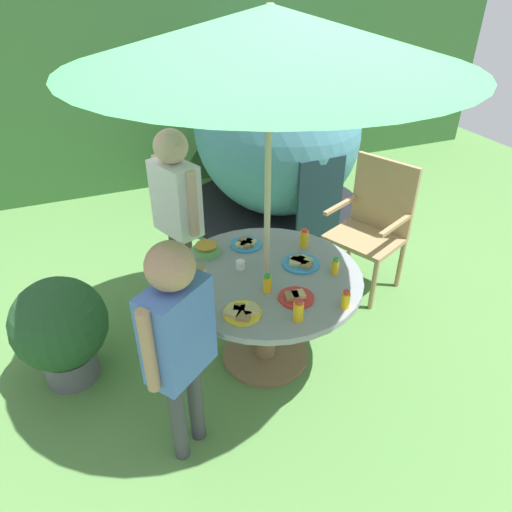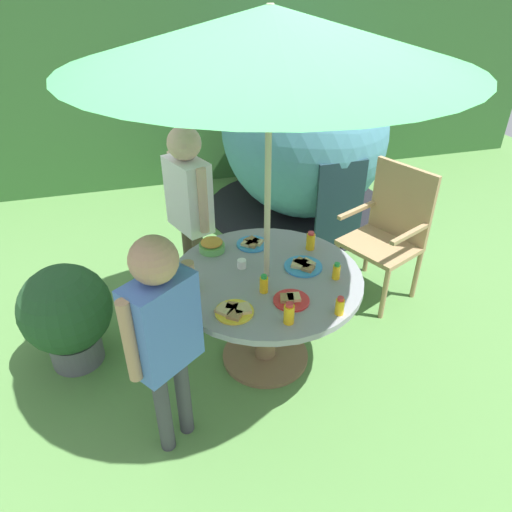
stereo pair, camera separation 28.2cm
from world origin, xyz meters
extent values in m
cube|color=#548442|center=(0.00, 0.00, -0.01)|extent=(10.00, 10.00, 0.02)
cube|color=#33602D|center=(0.00, 3.49, 1.01)|extent=(9.00, 0.70, 2.03)
cylinder|color=brown|center=(0.00, 0.00, 0.01)|extent=(0.59, 0.59, 0.03)
cylinder|color=brown|center=(0.00, 0.00, 0.33)|extent=(0.14, 0.14, 0.65)
cylinder|color=gray|center=(0.00, 0.00, 0.67)|extent=(1.19, 1.19, 0.04)
cylinder|color=#B7AD8C|center=(0.00, 0.00, 1.09)|extent=(0.04, 0.04, 2.17)
cone|color=#388C4C|center=(0.00, 0.00, 2.04)|extent=(2.01, 2.01, 0.27)
cylinder|color=tan|center=(0.78, 0.62, 0.22)|extent=(0.04, 0.04, 0.43)
cylinder|color=tan|center=(0.98, 0.17, 0.22)|extent=(0.04, 0.04, 0.43)
cylinder|color=tan|center=(1.15, 0.79, 0.22)|extent=(0.04, 0.04, 0.43)
cylinder|color=tan|center=(1.35, 0.34, 0.22)|extent=(0.04, 0.04, 0.43)
cube|color=tan|center=(1.06, 0.48, 0.45)|extent=(0.63, 0.67, 0.04)
cube|color=tan|center=(1.25, 0.57, 0.76)|extent=(0.25, 0.50, 0.59)
cube|color=tan|center=(0.96, 0.70, 0.67)|extent=(0.43, 0.22, 0.03)
cube|color=tan|center=(1.16, 0.26, 0.67)|extent=(0.43, 0.22, 0.03)
ellipsoid|color=teal|center=(1.00, 2.12, 0.88)|extent=(1.67, 2.01, 1.77)
cylinder|color=black|center=(1.00, 2.12, 0.01)|extent=(2.06, 2.06, 0.01)
cube|color=#1A313A|center=(1.03, 1.16, 0.49)|extent=(0.45, 0.04, 0.80)
cylinder|color=#595960|center=(-1.25, 0.32, 0.10)|extent=(0.34, 0.34, 0.20)
sphere|color=#234C28|center=(-1.25, 0.32, 0.44)|extent=(0.59, 0.59, 0.59)
cylinder|color=brown|center=(-0.37, 0.92, 0.31)|extent=(0.09, 0.09, 0.63)
cylinder|color=brown|center=(-0.31, 0.78, 0.31)|extent=(0.09, 0.09, 0.63)
cube|color=white|center=(-0.34, 0.85, 0.89)|extent=(0.32, 0.41, 0.53)
cylinder|color=#D8B293|center=(-0.42, 1.03, 0.92)|extent=(0.07, 0.07, 0.48)
cylinder|color=#D8B293|center=(-0.27, 0.66, 0.92)|extent=(0.07, 0.07, 0.48)
sphere|color=#D8B293|center=(-0.34, 0.85, 1.28)|extent=(0.24, 0.24, 0.24)
cylinder|color=#3F3F47|center=(-0.73, -0.53, 0.30)|extent=(0.08, 0.08, 0.60)
cylinder|color=#3F3F47|center=(-0.61, -0.44, 0.30)|extent=(0.08, 0.08, 0.60)
cube|color=#4C72C6|center=(-0.67, -0.49, 0.85)|extent=(0.39, 0.36, 0.51)
cylinder|color=tan|center=(-0.83, -0.60, 0.88)|extent=(0.06, 0.06, 0.46)
cylinder|color=tan|center=(-0.51, -0.37, 0.88)|extent=(0.06, 0.06, 0.46)
sphere|color=tan|center=(-0.67, -0.49, 1.22)|extent=(0.23, 0.23, 0.23)
cylinder|color=#66B259|center=(-0.27, 0.37, 0.71)|extent=(0.17, 0.17, 0.05)
ellipsoid|color=gold|center=(-0.27, 0.37, 0.75)|extent=(0.15, 0.15, 0.04)
cylinder|color=#338CD8|center=(0.01, 0.37, 0.70)|extent=(0.21, 0.21, 0.01)
cube|color=tan|center=(0.04, 0.36, 0.71)|extent=(0.10, 0.10, 0.02)
cube|color=#9E7547|center=(0.01, 0.39, 0.71)|extent=(0.11, 0.11, 0.02)
cube|color=tan|center=(-0.03, 0.36, 0.71)|extent=(0.09, 0.09, 0.02)
cube|color=#9E7547|center=(0.00, 0.35, 0.71)|extent=(0.10, 0.10, 0.02)
cylinder|color=#338CD8|center=(0.25, 0.02, 0.70)|extent=(0.24, 0.24, 0.01)
cube|color=tan|center=(0.27, 0.03, 0.71)|extent=(0.12, 0.12, 0.02)
cube|color=#9E7547|center=(0.24, 0.05, 0.71)|extent=(0.10, 0.10, 0.02)
cube|color=tan|center=(0.22, 0.03, 0.71)|extent=(0.12, 0.12, 0.02)
cube|color=#9E7547|center=(0.26, -0.03, 0.71)|extent=(0.10, 0.10, 0.02)
cylinder|color=red|center=(0.06, -0.29, 0.70)|extent=(0.21, 0.21, 0.01)
cube|color=tan|center=(0.08, -0.28, 0.71)|extent=(0.08, 0.08, 0.02)
cube|color=#9E7547|center=(0.04, -0.28, 0.71)|extent=(0.09, 0.09, 0.02)
cylinder|color=yellow|center=(-0.27, -0.30, 0.70)|extent=(0.22, 0.22, 0.01)
cube|color=tan|center=(-0.23, -0.31, 0.71)|extent=(0.09, 0.09, 0.02)
cube|color=#9E7547|center=(-0.28, -0.27, 0.71)|extent=(0.08, 0.08, 0.02)
cube|color=tan|center=(-0.32, -0.29, 0.71)|extent=(0.13, 0.13, 0.02)
cube|color=#9E7547|center=(-0.28, -0.35, 0.71)|extent=(0.10, 0.10, 0.02)
cylinder|color=yellow|center=(-0.45, -0.01, 0.74)|extent=(0.04, 0.04, 0.10)
cylinder|color=blue|center=(-0.45, -0.01, 0.80)|extent=(0.03, 0.03, 0.02)
cylinder|color=yellow|center=(-0.06, -0.16, 0.74)|extent=(0.05, 0.05, 0.10)
cylinder|color=green|center=(-0.06, -0.16, 0.80)|extent=(0.04, 0.04, 0.02)
cylinder|color=yellow|center=(0.28, -0.46, 0.74)|extent=(0.05, 0.05, 0.09)
cylinder|color=red|center=(0.28, -0.46, 0.79)|extent=(0.04, 0.04, 0.02)
cylinder|color=yellow|center=(0.40, -0.15, 0.74)|extent=(0.05, 0.05, 0.09)
cylinder|color=green|center=(0.40, -0.15, 0.79)|extent=(0.03, 0.03, 0.02)
cylinder|color=yellow|center=(-0.01, -0.46, 0.75)|extent=(0.06, 0.06, 0.11)
cylinder|color=red|center=(-0.01, -0.46, 0.81)|extent=(0.04, 0.04, 0.02)
cylinder|color=yellow|center=(0.37, 0.22, 0.75)|extent=(0.06, 0.06, 0.11)
cylinder|color=red|center=(0.37, 0.22, 0.81)|extent=(0.04, 0.04, 0.02)
cylinder|color=white|center=(-0.13, 0.12, 0.72)|extent=(0.06, 0.06, 0.06)
camera|label=1|loc=(-0.96, -2.18, 2.35)|focal=32.96mm
camera|label=2|loc=(-0.70, -2.28, 2.35)|focal=32.96mm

